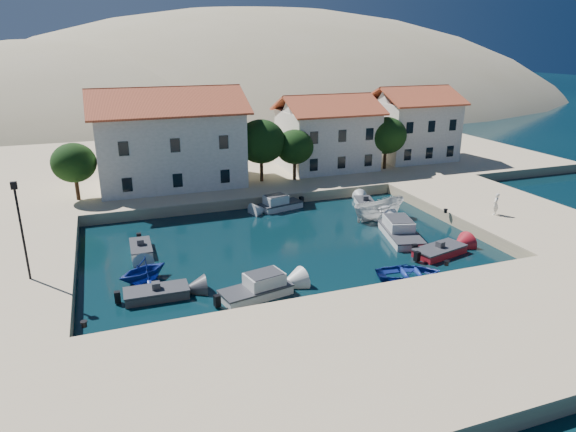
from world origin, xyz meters
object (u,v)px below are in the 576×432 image
Objects in this scene: building_left at (168,136)px; cabin_cruiser_east at (401,233)px; building_mid at (327,131)px; cabin_cruiser_south at (256,290)px; rowboat_south at (409,277)px; lamppost at (20,222)px; pedestrian at (496,204)px; boat_east at (378,219)px; building_right at (412,122)px.

cabin_cruiser_east is at bearing -52.26° from building_left.
building_mid reaches higher than cabin_cruiser_south.
building_mid is at bearing 1.95° from rowboat_south.
cabin_cruiser_east is (15.26, -19.72, -5.46)m from building_left.
lamppost is at bearing -119.90° from building_left.
building_left is 7.87× the size of pedestrian.
cabin_cruiser_south reaches higher than rowboat_south.
rowboat_south is 0.85× the size of boat_east.
building_mid is 1.11× the size of building_right.
cabin_cruiser_south is 23.44m from pedestrian.
rowboat_south is at bearing -16.98° from cabin_cruiser_south.
building_left is 25.86m from cabin_cruiser_south.
building_left is at bearing -176.82° from building_mid.
pedestrian reaches higher than cabin_cruiser_south.
lamppost reaches higher than cabin_cruiser_south.
lamppost is 1.21× the size of boat_east.
building_mid is (18.00, 1.00, -0.71)m from building_left.
cabin_cruiser_south reaches higher than boat_east.
building_mid is 28.29m from rowboat_south.
lamppost is 27.10m from cabin_cruiser_east.
building_mid is at bearing 6.89° from cabin_cruiser_east.
building_mid is at bearing 35.45° from lamppost.
pedestrian is (-5.72, -21.86, -3.54)m from building_right.
building_left is 3.10× the size of cabin_cruiser_south.
pedestrian reaches higher than boat_east.
rowboat_south is at bearing -14.67° from lamppost.
rowboat_south is (10.40, -0.90, -0.48)m from cabin_cruiser_south.
pedestrian is at bearing -48.54° from rowboat_south.
building_left reaches higher than boat_east.
building_mid reaches higher than boat_east.
boat_east is at bearing -43.23° from building_left.
boat_east is (-2.07, -15.98, -5.22)m from building_mid.
cabin_cruiser_south is 0.92× the size of boat_east.
building_mid is 31.34m from cabin_cruiser_south.
lamppost is at bearing -40.71° from pedestrian.
boat_east is at bearing 6.33° from cabin_cruiser_east.
building_left is at bearing 81.39° from cabin_cruiser_south.
lamppost is (-11.50, -20.00, -1.18)m from building_left.
building_left reaches higher than pedestrian.
boat_east is (15.93, -14.98, -5.94)m from building_left.
building_right reaches higher than building_mid.
building_right is 5.06× the size of pedestrian.
building_left is at bearing -80.21° from pedestrian.
building_right is 26.72m from cabin_cruiser_east.
cabin_cruiser_south and cabin_cruiser_east have the same top height.
building_left is at bearing 40.57° from boat_east.
lamppost is at bearing 146.07° from cabin_cruiser_south.
building_left is at bearing 39.10° from rowboat_south.
boat_east is at bearing -97.37° from building_mid.
building_mid is 22.04m from pedestrian.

